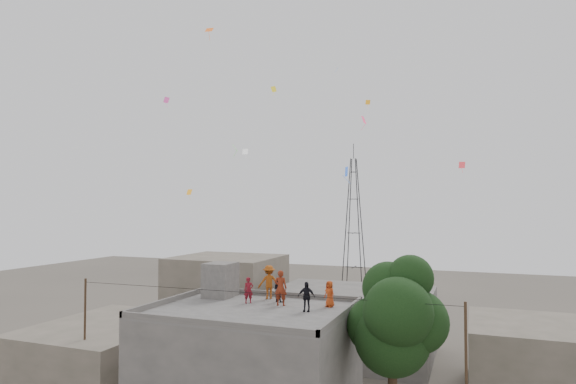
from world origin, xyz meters
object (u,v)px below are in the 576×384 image
at_px(transmission_tower, 354,226).
at_px(tree, 396,319).
at_px(stair_head_box, 220,280).
at_px(person_dark_adult, 306,297).
at_px(person_red_adult, 281,288).

bearing_deg(transmission_tower, tree, -73.91).
bearing_deg(stair_head_box, person_dark_adult, -18.51).
bearing_deg(person_dark_adult, tree, -8.17).
distance_m(stair_head_box, person_dark_adult, 6.42).
xyz_separation_m(stair_head_box, transmission_tower, (-0.80, 37.40, 1.97)).
distance_m(transmission_tower, person_dark_adult, 40.10).
xyz_separation_m(tree, person_red_adult, (-6.26, 0.87, 0.95)).
relative_size(stair_head_box, tree, 0.22).
bearing_deg(tree, person_red_adult, 172.06).
xyz_separation_m(person_red_adult, person_dark_adult, (1.78, -0.91, -0.20)).
height_order(person_red_adult, person_dark_adult, person_red_adult).
xyz_separation_m(transmission_tower, person_red_adult, (5.11, -38.53, -2.02)).
relative_size(tree, person_red_adult, 4.80).
height_order(stair_head_box, person_dark_adult, stair_head_box).
relative_size(transmission_tower, person_dark_adult, 13.36).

